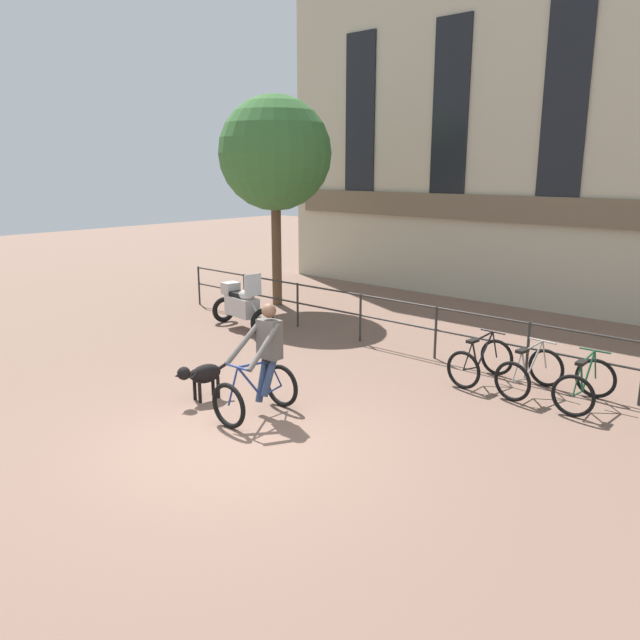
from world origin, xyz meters
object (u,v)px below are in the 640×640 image
(parked_motorcycle, at_px, (242,305))
(parked_bicycle_mid_right, at_px, (585,385))
(parked_bicycle_mid_left, at_px, (530,373))
(cyclist_with_bike, at_px, (262,366))
(parked_bicycle_near_lamp, at_px, (480,362))
(dog, at_px, (201,375))

(parked_motorcycle, relative_size, parked_bicycle_mid_right, 1.63)
(parked_motorcycle, relative_size, parked_bicycle_mid_left, 1.55)
(cyclist_with_bike, bearing_deg, parked_bicycle_near_lamp, 62.04)
(parked_bicycle_near_lamp, distance_m, parked_bicycle_mid_left, 0.89)
(cyclist_with_bike, distance_m, parked_bicycle_mid_right, 5.04)
(parked_motorcycle, distance_m, parked_bicycle_near_lamp, 5.95)
(parked_bicycle_mid_right, bearing_deg, parked_bicycle_mid_left, -1.42)
(cyclist_with_bike, bearing_deg, parked_motorcycle, 140.36)
(dog, height_order, parked_motorcycle, parked_motorcycle)
(parked_bicycle_mid_left, distance_m, parked_bicycle_mid_right, 0.90)
(parked_bicycle_mid_right, bearing_deg, cyclist_with_bike, 43.84)
(dog, relative_size, parked_bicycle_mid_right, 0.84)
(cyclist_with_bike, xyz_separation_m, parked_bicycle_mid_right, (3.53, 3.56, -0.41))
(parked_motorcycle, bearing_deg, dog, -130.90)
(cyclist_with_bike, bearing_deg, dog, -169.58)
(parked_motorcycle, xyz_separation_m, parked_bicycle_near_lamp, (5.93, 0.32, -0.20))
(cyclist_with_bike, relative_size, parked_bicycle_mid_right, 1.51)
(parked_bicycle_mid_left, bearing_deg, parked_motorcycle, 9.25)
(parked_motorcycle, bearing_deg, cyclist_with_bike, -119.55)
(parked_motorcycle, xyz_separation_m, parked_bicycle_mid_left, (6.83, 0.32, -0.20))
(parked_bicycle_near_lamp, bearing_deg, parked_bicycle_mid_right, -175.30)
(dog, relative_size, parked_bicycle_near_lamp, 0.82)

